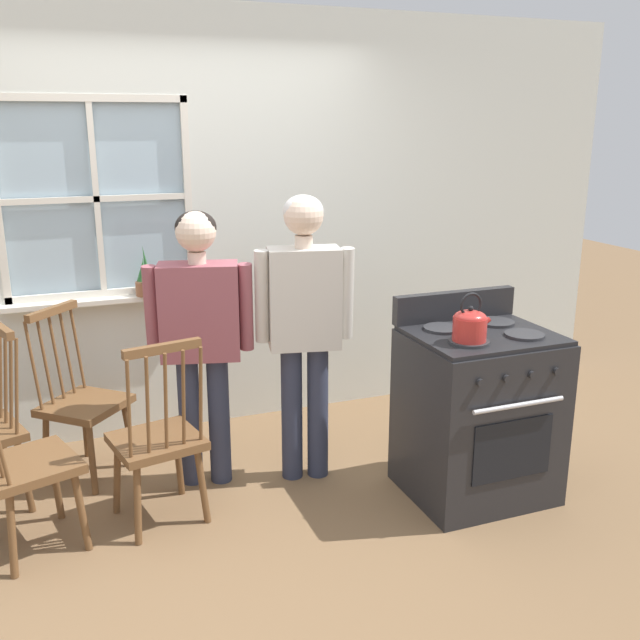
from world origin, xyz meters
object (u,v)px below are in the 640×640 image
at_px(person_elderly_left, 200,322).
at_px(person_teen_center, 304,311).
at_px(chair_near_stove, 25,465).
at_px(kettle, 470,324).
at_px(potted_plant, 144,281).
at_px(chair_by_window, 82,403).
at_px(stove, 477,412).
at_px(chair_near_wall, 158,441).

height_order(person_elderly_left, person_teen_center, person_teen_center).
bearing_deg(chair_near_stove, person_elderly_left, -87.09).
xyz_separation_m(chair_near_stove, kettle, (2.13, -0.42, 0.58)).
bearing_deg(potted_plant, chair_near_stove, -123.61).
height_order(chair_by_window, person_elderly_left, person_elderly_left).
bearing_deg(stove, chair_by_window, 153.71).
bearing_deg(chair_near_stove, chair_near_wall, -105.38).
distance_m(chair_near_stove, potted_plant, 1.47).
distance_m(stove, kettle, 0.59).
bearing_deg(person_teen_center, potted_plant, 141.24).
distance_m(person_teen_center, kettle, 0.91).
bearing_deg(chair_by_window, person_teen_center, -69.61).
height_order(stove, potted_plant, potted_plant).
distance_m(chair_near_wall, stove, 1.70).
bearing_deg(chair_near_wall, kettle, 151.50).
height_order(chair_near_wall, potted_plant, potted_plant).
bearing_deg(stove, potted_plant, 137.69).
bearing_deg(person_elderly_left, potted_plant, 118.25).
height_order(chair_by_window, kettle, kettle).
bearing_deg(person_teen_center, person_elderly_left, 177.65).
distance_m(person_elderly_left, potted_plant, 0.79).
relative_size(chair_by_window, chair_near_stove, 1.00).
xyz_separation_m(chair_near_wall, person_elderly_left, (0.31, 0.33, 0.51)).
bearing_deg(stove, person_teen_center, 148.02).
distance_m(chair_near_stove, kettle, 2.25).
xyz_separation_m(stove, kettle, (-0.17, -0.13, 0.55)).
distance_m(chair_by_window, person_elderly_left, 0.88).
bearing_deg(person_elderly_left, person_teen_center, 0.15).
bearing_deg(kettle, potted_plant, 131.88).
xyz_separation_m(chair_near_stove, stove, (2.30, -0.29, 0.03)).
xyz_separation_m(chair_by_window, kettle, (1.83, -1.12, 0.58)).
relative_size(chair_near_wall, person_elderly_left, 0.64).
bearing_deg(person_teen_center, chair_near_wall, -155.63).
distance_m(chair_near_wall, chair_near_stove, 0.62).
bearing_deg(potted_plant, person_teen_center, -50.82).
distance_m(chair_by_window, chair_near_wall, 0.74).
relative_size(chair_near_wall, person_teen_center, 0.61).
relative_size(chair_near_wall, potted_plant, 3.12).
height_order(chair_near_stove, person_elderly_left, person_elderly_left).
relative_size(chair_near_stove, stove, 0.92).
bearing_deg(person_elderly_left, stove, -10.91).
relative_size(person_elderly_left, person_teen_center, 0.95).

